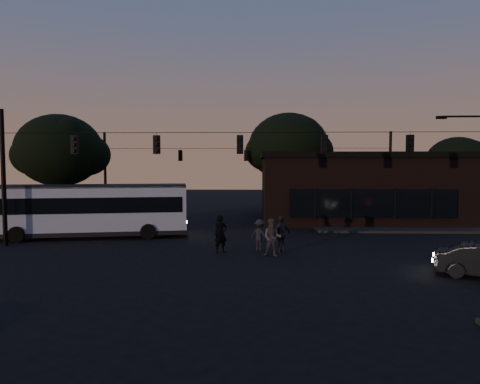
{
  "coord_description": "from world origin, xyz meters",
  "views": [
    {
      "loc": [
        0.78,
        -18.99,
        4.41
      ],
      "look_at": [
        0.0,
        4.0,
        3.0
      ],
      "focal_mm": 32.0,
      "sensor_mm": 36.0,
      "label": 1
    }
  ],
  "objects_px": {
    "pedestrian_b": "(272,237)",
    "pedestrian_d": "(260,235)",
    "pedestrian_c": "(281,234)",
    "building": "(356,187)",
    "pedestrian_a": "(221,234)",
    "bus": "(93,208)"
  },
  "relations": [
    {
      "from": "bus",
      "to": "pedestrian_a",
      "type": "relative_size",
      "value": 6.16
    },
    {
      "from": "building",
      "to": "pedestrian_b",
      "type": "bearing_deg",
      "value": -117.14
    },
    {
      "from": "pedestrian_a",
      "to": "pedestrian_d",
      "type": "bearing_deg",
      "value": -11.38
    },
    {
      "from": "pedestrian_c",
      "to": "pedestrian_d",
      "type": "distance_m",
      "value": 1.16
    },
    {
      "from": "pedestrian_a",
      "to": "pedestrian_c",
      "type": "relative_size",
      "value": 1.03
    },
    {
      "from": "pedestrian_c",
      "to": "pedestrian_d",
      "type": "xyz_separation_m",
      "value": [
        -1.1,
        0.36,
        -0.11
      ]
    },
    {
      "from": "pedestrian_b",
      "to": "bus",
      "type": "bearing_deg",
      "value": 164.44
    },
    {
      "from": "bus",
      "to": "pedestrian_c",
      "type": "bearing_deg",
      "value": -30.98
    },
    {
      "from": "building",
      "to": "pedestrian_a",
      "type": "bearing_deg",
      "value": -126.19
    },
    {
      "from": "building",
      "to": "pedestrian_d",
      "type": "distance_m",
      "value": 15.32
    },
    {
      "from": "building",
      "to": "pedestrian_c",
      "type": "distance_m",
      "value": 15.08
    },
    {
      "from": "pedestrian_a",
      "to": "building",
      "type": "bearing_deg",
      "value": 25.34
    },
    {
      "from": "pedestrian_a",
      "to": "pedestrian_d",
      "type": "distance_m",
      "value": 2.08
    },
    {
      "from": "pedestrian_a",
      "to": "pedestrian_d",
      "type": "relative_size",
      "value": 1.17
    },
    {
      "from": "building",
      "to": "pedestrian_b",
      "type": "relative_size",
      "value": 8.28
    },
    {
      "from": "pedestrian_c",
      "to": "pedestrian_d",
      "type": "bearing_deg",
      "value": -51.26
    },
    {
      "from": "pedestrian_b",
      "to": "pedestrian_d",
      "type": "xyz_separation_m",
      "value": [
        -0.6,
        1.37,
        -0.11
      ]
    },
    {
      "from": "bus",
      "to": "pedestrian_c",
      "type": "height_order",
      "value": "bus"
    },
    {
      "from": "building",
      "to": "pedestrian_c",
      "type": "xyz_separation_m",
      "value": [
        -6.84,
        -13.32,
        -1.77
      ]
    },
    {
      "from": "pedestrian_b",
      "to": "pedestrian_d",
      "type": "relative_size",
      "value": 1.13
    },
    {
      "from": "building",
      "to": "pedestrian_a",
      "type": "relative_size",
      "value": 8.04
    },
    {
      "from": "pedestrian_a",
      "to": "pedestrian_b",
      "type": "distance_m",
      "value": 2.69
    }
  ]
}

